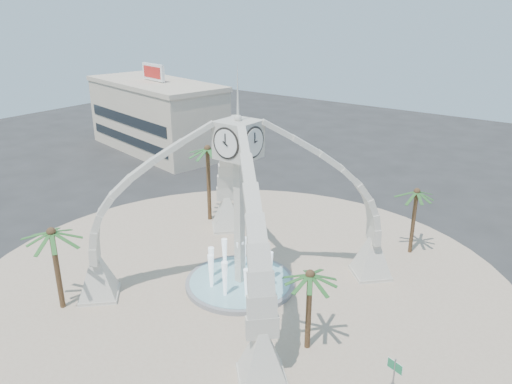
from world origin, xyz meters
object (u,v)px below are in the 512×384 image
Objects in this scene: palm_north at (417,192)px; fountain at (240,282)px; palm_east at (310,276)px; palm_south at (51,233)px; palm_west at (207,150)px; street_sign at (394,371)px; clock_tower at (239,204)px.

fountain is at bearing -123.16° from palm_north.
palm_east is 0.89× the size of palm_south.
palm_west is at bearing -165.07° from palm_north.
palm_west is 2.95× the size of street_sign.
clock_tower is at bearing 49.73° from palm_south.
clock_tower reaches higher than street_sign.
clock_tower is 14.96m from palm_north.
palm_south is 22.25m from street_sign.
clock_tower is 14.78m from street_sign.
palm_south reaches higher than palm_east.
street_sign is at bearing -17.89° from clock_tower.
palm_east is 2.14× the size of street_sign.
street_sign is (21.34, 5.10, -3.69)m from palm_south.
palm_south is (-7.97, -9.41, 5.30)m from fountain.
fountain is 1.25× the size of palm_south.
fountain reaches higher than street_sign.
palm_east reaches higher than street_sign.
palm_north is at bearing 88.03° from palm_east.
street_sign is (5.21, -16.80, -3.45)m from palm_north.
clock_tower is 2.29× the size of palm_west.
clock_tower reaches higher than palm_east.
fountain is 1.02× the size of palm_west.
palm_west is 18.60m from palm_north.
palm_south is 2.41× the size of street_sign.
street_sign is (23.12, -12.03, -5.04)m from palm_west.
clock_tower is 2.96× the size of palm_north.
palm_east reaches higher than fountain.
palm_north is at bearing 53.62° from palm_south.
fountain is 9.48m from palm_east.
clock_tower is 6.76× the size of street_sign.
street_sign is at bearing -17.89° from fountain.
palm_west reaches higher than palm_east.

